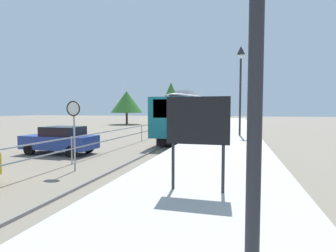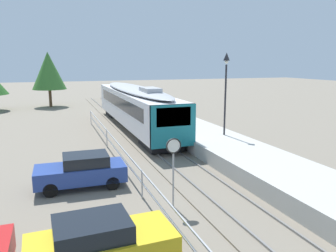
# 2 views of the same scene
# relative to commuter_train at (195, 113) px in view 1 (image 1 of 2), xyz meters

# --- Properties ---
(ground_plane) EXTENTS (160.00, 160.00, 0.00)m
(ground_plane) POSITION_rel_commuter_train_xyz_m (-3.00, -4.38, -2.14)
(ground_plane) COLOR slate
(track_rails) EXTENTS (3.20, 60.00, 0.14)m
(track_rails) POSITION_rel_commuter_train_xyz_m (0.00, -4.38, -2.11)
(track_rails) COLOR slate
(track_rails) RESTS_ON ground
(commuter_train) EXTENTS (2.82, 18.94, 3.74)m
(commuter_train) POSITION_rel_commuter_train_xyz_m (0.00, 0.00, 0.00)
(commuter_train) COLOR silver
(commuter_train) RESTS_ON track_rails
(station_platform) EXTENTS (3.90, 60.00, 0.90)m
(station_platform) POSITION_rel_commuter_train_xyz_m (3.25, -4.38, -1.69)
(station_platform) COLOR #B7B5AD
(station_platform) RESTS_ON ground
(platform_lamp_mid_platform) EXTENTS (0.34, 0.34, 5.35)m
(platform_lamp_mid_platform) POSITION_rel_commuter_train_xyz_m (4.06, -8.11, 2.48)
(platform_lamp_mid_platform) COLOR #232328
(platform_lamp_mid_platform) RESTS_ON station_platform
(platform_notice_board) EXTENTS (1.20, 0.08, 1.80)m
(platform_notice_board) POSITION_rel_commuter_train_xyz_m (3.19, -19.76, 0.04)
(platform_notice_board) COLOR #232328
(platform_notice_board) RESTS_ON station_platform
(speed_limit_sign) EXTENTS (0.61, 0.10, 2.81)m
(speed_limit_sign) POSITION_rel_commuter_train_xyz_m (-2.35, -15.57, -0.02)
(speed_limit_sign) COLOR #9EA0A5
(speed_limit_sign) RESTS_ON ground
(carpark_fence) EXTENTS (0.06, 36.06, 1.25)m
(carpark_fence) POSITION_rel_commuter_train_xyz_m (-3.30, -14.38, -1.24)
(carpark_fence) COLOR #9EA0A5
(carpark_fence) RESTS_ON ground
(parked_hatchback_blue) EXTENTS (4.03, 1.84, 1.53)m
(parked_hatchback_blue) POSITION_rel_commuter_train_xyz_m (-5.54, -12.17, -1.35)
(parked_hatchback_blue) COLOR navy
(parked_hatchback_blue) RESTS_ON ground
(tree_behind_carpark) EXTENTS (4.18, 4.18, 6.94)m
(tree_behind_carpark) POSITION_rel_commuter_train_xyz_m (-6.74, 17.74, 2.44)
(tree_behind_carpark) COLOR brown
(tree_behind_carpark) RESTS_ON ground
(tree_behind_station_far) EXTENTS (5.30, 5.30, 5.53)m
(tree_behind_station_far) POSITION_rel_commuter_train_xyz_m (-13.93, 16.11, 1.59)
(tree_behind_station_far) COLOR brown
(tree_behind_station_far) RESTS_ON ground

